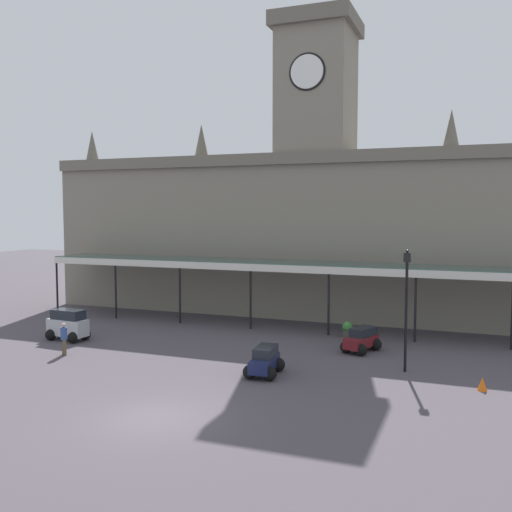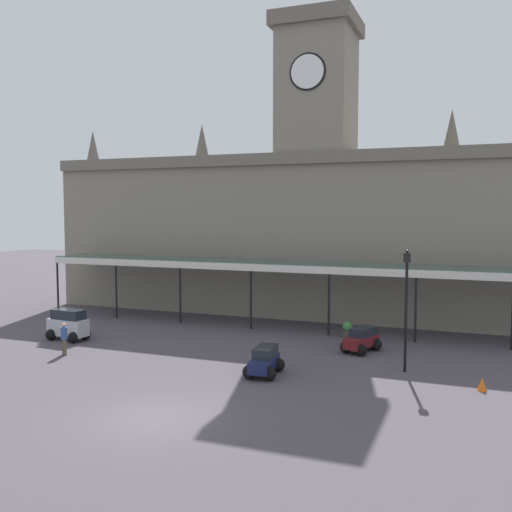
{
  "view_description": "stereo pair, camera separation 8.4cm",
  "coord_description": "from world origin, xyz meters",
  "px_view_note": "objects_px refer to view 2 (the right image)",
  "views": [
    {
      "loc": [
        10.59,
        -17.36,
        7.42
      ],
      "look_at": [
        0.0,
        10.14,
        5.09
      ],
      "focal_mm": 40.15,
      "sensor_mm": 36.0,
      "label": 1
    },
    {
      "loc": [
        10.67,
        -17.33,
        7.42
      ],
      "look_at": [
        0.0,
        10.14,
        5.09
      ],
      "focal_mm": 40.15,
      "sensor_mm": 36.0,
      "label": 2
    }
  ],
  "objects_px": {
    "car_navy_estate": "(264,363)",
    "traffic_cone": "(482,384)",
    "pedestrian_beside_cars": "(64,337)",
    "planter_near_kerb": "(348,329)",
    "car_maroon_estate": "(362,341)",
    "car_silver_van": "(68,326)",
    "victorian_lamppost": "(406,298)"
  },
  "relations": [
    {
      "from": "pedestrian_beside_cars",
      "to": "victorian_lamppost",
      "type": "distance_m",
      "value": 17.26
    },
    {
      "from": "car_silver_van",
      "to": "traffic_cone",
      "type": "distance_m",
      "value": 22.23
    },
    {
      "from": "car_navy_estate",
      "to": "traffic_cone",
      "type": "relative_size",
      "value": 4.11
    },
    {
      "from": "car_navy_estate",
      "to": "car_maroon_estate",
      "type": "bearing_deg",
      "value": 60.8
    },
    {
      "from": "victorian_lamppost",
      "to": "traffic_cone",
      "type": "distance_m",
      "value": 4.91
    },
    {
      "from": "car_navy_estate",
      "to": "pedestrian_beside_cars",
      "type": "xyz_separation_m",
      "value": [
        -10.89,
        -0.35,
        0.34
      ]
    },
    {
      "from": "car_maroon_estate",
      "to": "planter_near_kerb",
      "type": "xyz_separation_m",
      "value": [
        -1.39,
        3.01,
        -0.07
      ]
    },
    {
      "from": "car_maroon_estate",
      "to": "traffic_cone",
      "type": "distance_m",
      "value": 7.61
    },
    {
      "from": "car_silver_van",
      "to": "traffic_cone",
      "type": "relative_size",
      "value": 4.4
    },
    {
      "from": "car_silver_van",
      "to": "car_maroon_estate",
      "type": "relative_size",
      "value": 1.02
    },
    {
      "from": "car_maroon_estate",
      "to": "car_navy_estate",
      "type": "relative_size",
      "value": 1.05
    },
    {
      "from": "pedestrian_beside_cars",
      "to": "planter_near_kerb",
      "type": "bearing_deg",
      "value": 35.87
    },
    {
      "from": "car_maroon_estate",
      "to": "car_navy_estate",
      "type": "distance_m",
      "value": 6.75
    },
    {
      "from": "car_navy_estate",
      "to": "traffic_cone",
      "type": "xyz_separation_m",
      "value": [
        9.2,
        1.1,
        -0.28
      ]
    },
    {
      "from": "car_maroon_estate",
      "to": "planter_near_kerb",
      "type": "bearing_deg",
      "value": 114.86
    },
    {
      "from": "victorian_lamppost",
      "to": "traffic_cone",
      "type": "relative_size",
      "value": 10.06
    },
    {
      "from": "car_silver_van",
      "to": "pedestrian_beside_cars",
      "type": "distance_m",
      "value": 3.55
    },
    {
      "from": "traffic_cone",
      "to": "planter_near_kerb",
      "type": "relative_size",
      "value": 0.59
    },
    {
      "from": "car_maroon_estate",
      "to": "traffic_cone",
      "type": "height_order",
      "value": "car_maroon_estate"
    },
    {
      "from": "traffic_cone",
      "to": "planter_near_kerb",
      "type": "xyz_separation_m",
      "value": [
        -7.3,
        7.8,
        0.21
      ]
    },
    {
      "from": "car_navy_estate",
      "to": "traffic_cone",
      "type": "bearing_deg",
      "value": 6.8
    },
    {
      "from": "pedestrian_beside_cars",
      "to": "victorian_lamppost",
      "type": "bearing_deg",
      "value": 10.69
    },
    {
      "from": "planter_near_kerb",
      "to": "car_navy_estate",
      "type": "bearing_deg",
      "value": -102.05
    },
    {
      "from": "car_maroon_estate",
      "to": "pedestrian_beside_cars",
      "type": "relative_size",
      "value": 1.45
    },
    {
      "from": "car_silver_van",
      "to": "victorian_lamppost",
      "type": "height_order",
      "value": "victorian_lamppost"
    },
    {
      "from": "car_silver_van",
      "to": "pedestrian_beside_cars",
      "type": "xyz_separation_m",
      "value": [
        2.09,
        -2.86,
        0.1
      ]
    },
    {
      "from": "car_navy_estate",
      "to": "traffic_cone",
      "type": "distance_m",
      "value": 9.27
    },
    {
      "from": "car_navy_estate",
      "to": "pedestrian_beside_cars",
      "type": "height_order",
      "value": "pedestrian_beside_cars"
    },
    {
      "from": "victorian_lamppost",
      "to": "planter_near_kerb",
      "type": "distance_m",
      "value": 7.86
    },
    {
      "from": "car_navy_estate",
      "to": "victorian_lamppost",
      "type": "xyz_separation_m",
      "value": [
        5.88,
        2.81,
        2.9
      ]
    },
    {
      "from": "car_silver_van",
      "to": "planter_near_kerb",
      "type": "bearing_deg",
      "value": 23.24
    },
    {
      "from": "car_silver_van",
      "to": "pedestrian_beside_cars",
      "type": "height_order",
      "value": "car_silver_van"
    }
  ]
}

